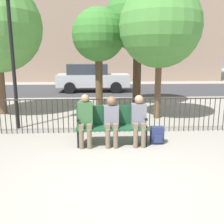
# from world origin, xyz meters

# --- Properties ---
(ground_plane) EXTENTS (80.00, 80.00, 0.00)m
(ground_plane) POSITION_xyz_m (0.00, 0.00, 0.00)
(ground_plane) COLOR gray
(park_bench) EXTENTS (1.67, 0.45, 0.92)m
(park_bench) POSITION_xyz_m (0.00, 2.06, 0.49)
(park_bench) COLOR #194728
(park_bench) RESTS_ON ground
(seated_person_0) EXTENTS (0.34, 0.39, 1.22)m
(seated_person_0) POSITION_xyz_m (-0.62, 1.93, 0.68)
(seated_person_0) COLOR brown
(seated_person_0) RESTS_ON ground
(seated_person_1) EXTENTS (0.34, 0.39, 1.17)m
(seated_person_1) POSITION_xyz_m (-0.02, 1.93, 0.66)
(seated_person_1) COLOR brown
(seated_person_1) RESTS_ON ground
(seated_person_2) EXTENTS (0.34, 0.39, 1.20)m
(seated_person_2) POSITION_xyz_m (0.62, 1.93, 0.67)
(seated_person_2) COLOR brown
(seated_person_2) RESTS_ON ground
(backpack) EXTENTS (0.31, 0.22, 0.42)m
(backpack) POSITION_xyz_m (1.09, 2.02, 0.20)
(backpack) COLOR navy
(backpack) RESTS_ON ground
(fence_railing) EXTENTS (9.01, 0.03, 0.95)m
(fence_railing) POSITION_xyz_m (-0.02, 2.99, 0.56)
(fence_railing) COLOR #2D2823
(fence_railing) RESTS_ON ground
(tree_0) EXTENTS (2.06, 2.06, 3.91)m
(tree_0) POSITION_xyz_m (-0.29, 6.46, 2.84)
(tree_0) COLOR #4C3823
(tree_0) RESTS_ON ground
(tree_1) EXTENTS (2.68, 2.68, 4.94)m
(tree_1) POSITION_xyz_m (1.33, 7.03, 3.56)
(tree_1) COLOR #422D1E
(tree_1) RESTS_ON ground
(tree_3) EXTENTS (2.63, 2.63, 4.31)m
(tree_3) POSITION_xyz_m (1.67, 4.56, 2.98)
(tree_3) COLOR brown
(tree_3) RESTS_ON ground
(lamp_post) EXTENTS (0.28, 0.28, 3.81)m
(lamp_post) POSITION_xyz_m (-2.66, 3.52, 2.51)
(lamp_post) COLOR black
(lamp_post) RESTS_ON ground
(street_surface) EXTENTS (24.00, 6.00, 0.01)m
(street_surface) POSITION_xyz_m (0.00, 12.00, 0.00)
(street_surface) COLOR #333335
(street_surface) RESTS_ON ground
(parked_car_0) EXTENTS (4.20, 1.94, 1.62)m
(parked_car_0) POSITION_xyz_m (-0.72, 11.27, 0.84)
(parked_car_0) COLOR #B7B7BC
(parked_car_0) RESTS_ON ground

